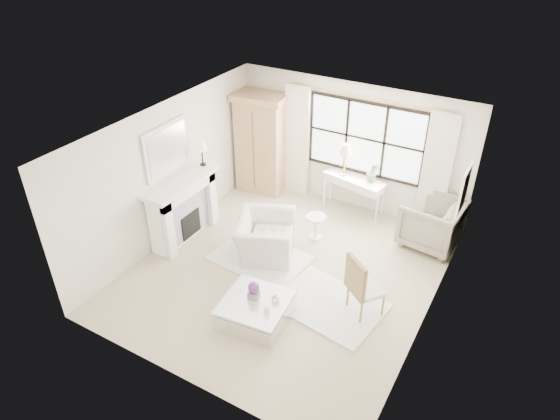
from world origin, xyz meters
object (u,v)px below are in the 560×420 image
at_px(club_armchair, 265,237).
at_px(console_table, 353,194).
at_px(coffee_table, 256,311).
at_px(armoire, 261,143).

bearing_deg(club_armchair, console_table, -43.48).
distance_m(console_table, club_armchair, 2.36).
relative_size(club_armchair, coffee_table, 1.05).
xyz_separation_m(armoire, coffee_table, (2.12, -3.62, -0.96)).
bearing_deg(armoire, console_table, -3.21).
xyz_separation_m(club_armchair, coffee_table, (0.77, -1.56, -0.19)).
height_order(armoire, coffee_table, armoire).
bearing_deg(coffee_table, armoire, 114.32).
xyz_separation_m(armoire, club_armchair, (1.35, -2.06, -0.77)).
distance_m(armoire, console_table, 2.31).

